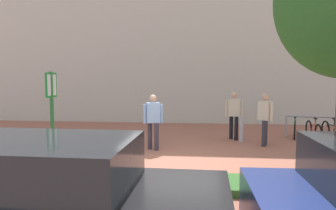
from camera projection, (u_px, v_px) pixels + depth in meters
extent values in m
plane|color=#9E5B47|center=(173.00, 163.00, 8.63)|extent=(60.00, 60.00, 0.00)
cube|color=beige|center=(187.00, 21.00, 16.06)|extent=(28.00, 1.20, 10.00)
cube|color=#336028|center=(141.00, 182.00, 6.83)|extent=(7.00, 1.10, 0.16)
cylinder|color=#2D7238|center=(52.00, 128.00, 6.92)|extent=(0.08, 0.08, 2.38)
cube|color=#198C33|center=(51.00, 85.00, 6.84)|extent=(0.09, 0.36, 0.52)
cube|color=white|center=(51.00, 85.00, 6.84)|extent=(0.08, 0.30, 0.44)
torus|color=black|center=(39.00, 164.00, 7.31)|extent=(0.64, 0.28, 0.66)
torus|color=black|center=(74.00, 169.00, 6.88)|extent=(0.64, 0.28, 0.66)
cylinder|color=gold|center=(56.00, 156.00, 7.08)|extent=(0.80, 0.32, 0.04)
cylinder|color=gold|center=(59.00, 168.00, 7.05)|extent=(0.58, 0.24, 0.44)
cylinder|color=gold|center=(49.00, 150.00, 7.14)|extent=(0.04, 0.04, 0.28)
cube|color=black|center=(49.00, 143.00, 7.13)|extent=(0.22, 0.14, 0.05)
cylinder|color=gold|center=(69.00, 146.00, 6.89)|extent=(0.18, 0.41, 0.04)
cylinder|color=#99999E|center=(286.00, 127.00, 12.22)|extent=(0.06, 0.06, 0.80)
cylinder|color=#99999E|center=(332.00, 117.00, 11.88)|extent=(3.14, 0.36, 0.06)
torus|color=black|center=(295.00, 131.00, 11.77)|extent=(0.22, 0.60, 0.61)
torus|color=black|center=(295.00, 127.00, 12.64)|extent=(0.22, 0.60, 0.61)
cylinder|color=#1E7233|center=(295.00, 124.00, 12.19)|extent=(0.24, 0.75, 0.03)
cylinder|color=#1E7233|center=(295.00, 130.00, 12.29)|extent=(0.18, 0.54, 0.40)
cylinder|color=#1E7233|center=(295.00, 122.00, 12.02)|extent=(0.03, 0.03, 0.26)
cube|color=black|center=(295.00, 118.00, 12.01)|extent=(0.12, 0.20, 0.05)
cylinder|color=#1E7233|center=(295.00, 116.00, 12.49)|extent=(0.38, 0.14, 0.04)
torus|color=black|center=(318.00, 132.00, 11.53)|extent=(0.07, 0.61, 0.61)
torus|color=black|center=(309.00, 128.00, 12.46)|extent=(0.07, 0.61, 0.61)
cylinder|color=red|center=(313.00, 125.00, 11.98)|extent=(0.06, 0.77, 0.03)
cylinder|color=red|center=(312.00, 131.00, 12.09)|extent=(0.05, 0.56, 0.40)
cylinder|color=red|center=(315.00, 122.00, 11.80)|extent=(0.03, 0.03, 0.26)
cube|color=black|center=(316.00, 118.00, 11.79)|extent=(0.08, 0.19, 0.05)
cylinder|color=red|center=(310.00, 117.00, 12.31)|extent=(0.39, 0.05, 0.04)
torus|color=black|center=(325.00, 129.00, 12.36)|extent=(0.11, 0.61, 0.61)
cylinder|color=black|center=(332.00, 125.00, 11.88)|extent=(0.11, 0.77, 0.03)
cylinder|color=black|center=(330.00, 131.00, 11.99)|extent=(0.09, 0.56, 0.40)
cylinder|color=black|center=(334.00, 123.00, 11.70)|extent=(0.03, 0.03, 0.26)
cube|color=black|center=(334.00, 119.00, 11.69)|extent=(0.09, 0.19, 0.05)
cylinder|color=black|center=(327.00, 117.00, 12.21)|extent=(0.39, 0.07, 0.04)
cylinder|color=#ADADB2|center=(242.00, 129.00, 11.39)|extent=(0.16, 0.16, 0.90)
cylinder|color=#2D2D38|center=(265.00, 132.00, 10.90)|extent=(0.14, 0.14, 0.85)
cylinder|color=#2D2D38|center=(264.00, 134.00, 10.59)|extent=(0.14, 0.14, 0.85)
cube|color=beige|center=(265.00, 111.00, 10.68)|extent=(0.44, 0.46, 0.62)
cylinder|color=beige|center=(259.00, 111.00, 10.90)|extent=(0.09, 0.09, 0.59)
cylinder|color=beige|center=(272.00, 112.00, 10.47)|extent=(0.09, 0.09, 0.59)
sphere|color=tan|center=(266.00, 97.00, 10.64)|extent=(0.22, 0.22, 0.22)
cylinder|color=black|center=(231.00, 127.00, 11.91)|extent=(0.14, 0.14, 0.85)
cylinder|color=black|center=(236.00, 128.00, 11.64)|extent=(0.14, 0.14, 0.85)
cube|color=beige|center=(234.00, 108.00, 11.71)|extent=(0.42, 0.28, 0.62)
cylinder|color=beige|center=(227.00, 108.00, 11.76)|extent=(0.09, 0.09, 0.59)
cylinder|color=beige|center=(241.00, 109.00, 11.66)|extent=(0.09, 0.09, 0.59)
sphere|color=tan|center=(234.00, 95.00, 11.67)|extent=(0.22, 0.22, 0.22)
cylinder|color=#383342|center=(157.00, 137.00, 10.06)|extent=(0.14, 0.14, 0.85)
cylinder|color=#383342|center=(150.00, 136.00, 10.23)|extent=(0.14, 0.14, 0.85)
cube|color=#8CB2E5|center=(153.00, 113.00, 10.08)|extent=(0.45, 0.35, 0.62)
cylinder|color=#8CB2E5|center=(161.00, 114.00, 10.13)|extent=(0.09, 0.09, 0.59)
cylinder|color=#8CB2E5|center=(145.00, 114.00, 10.03)|extent=(0.09, 0.09, 0.59)
sphere|color=tan|center=(153.00, 98.00, 10.04)|extent=(0.22, 0.22, 0.22)
cube|color=#1E2328|center=(33.00, 162.00, 3.90)|extent=(2.44, 1.63, 0.56)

